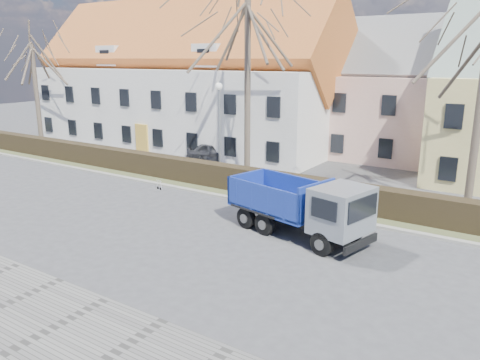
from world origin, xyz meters
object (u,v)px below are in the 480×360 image
Objects in this scene: dump_truck at (294,204)px; cart_frame at (157,184)px; streetlight at (219,133)px; parked_car_a at (216,152)px.

dump_truck is 9.64m from cart_frame.
streetlight is at bearing 55.24° from cart_frame.
dump_truck is at bearing -34.61° from streetlight.
parked_car_a reaches higher than cart_frame.
cart_frame is 0.16× the size of parked_car_a.
cart_frame is 7.67m from parked_car_a.
streetlight reaches higher than dump_truck.
streetlight is at bearing -164.72° from parked_car_a.
dump_truck is 1.09× the size of streetlight.
streetlight reaches higher than cart_frame.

